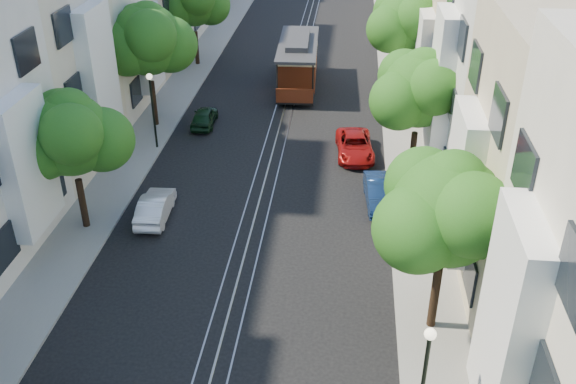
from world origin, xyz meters
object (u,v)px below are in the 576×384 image
(tree_e_d, at_px, (407,22))
(lamp_west, at_px, (152,100))
(cable_car, at_px, (298,61))
(parked_car_w_mid, at_px, (155,207))
(tree_w_b, at_px, (71,137))
(lamp_east, at_px, (425,371))
(parked_car_e_mid, at_px, (380,193))
(parked_car_e_far, at_px, (355,146))
(tree_w_c, at_px, (148,41))
(parked_car_w_far, at_px, (204,117))
(tree_e_b, at_px, (449,213))
(tree_w_d, at_px, (194,2))
(tree_e_c, at_px, (421,91))

(tree_e_d, bearing_deg, lamp_west, -146.50)
(cable_car, relative_size, parked_car_w_mid, 2.36)
(tree_e_d, distance_m, tree_w_b, 22.28)
(lamp_east, xyz_separation_m, parked_car_e_mid, (-0.70, 13.30, -2.26))
(parked_car_w_mid, bearing_deg, parked_car_e_far, -143.46)
(parked_car_e_mid, bearing_deg, lamp_west, 153.31)
(tree_w_c, distance_m, parked_car_e_mid, 15.54)
(tree_e_d, relative_size, lamp_east, 1.65)
(tree_e_d, relative_size, parked_car_e_far, 1.70)
(parked_car_e_mid, bearing_deg, cable_car, 103.69)
(lamp_east, xyz_separation_m, parked_car_e_far, (-1.90, 18.30, -2.29))
(tree_w_b, xyz_separation_m, parked_car_w_mid, (2.74, 1.15, -3.84))
(lamp_west, height_order, parked_car_w_mid, lamp_west)
(tree_e_d, distance_m, parked_car_e_mid, 14.43)
(parked_car_e_mid, relative_size, parked_car_e_far, 0.88)
(cable_car, height_order, parked_car_w_far, cable_car)
(tree_e_b, bearing_deg, cable_car, 106.19)
(tree_e_b, bearing_deg, tree_w_b, 160.85)
(lamp_east, bearing_deg, tree_w_b, 143.42)
(tree_e_b, distance_m, cable_car, 24.42)
(lamp_east, relative_size, cable_car, 0.52)
(lamp_east, relative_size, parked_car_e_mid, 1.17)
(tree_w_b, distance_m, lamp_west, 8.22)
(lamp_east, relative_size, lamp_west, 1.00)
(parked_car_e_far, bearing_deg, lamp_east, -89.14)
(tree_w_d, relative_size, lamp_east, 1.57)
(parked_car_w_mid, bearing_deg, parked_car_e_mid, -170.39)
(cable_car, bearing_deg, lamp_east, -80.38)
(lamp_west, relative_size, parked_car_w_mid, 1.22)
(lamp_west, xyz_separation_m, parked_car_e_far, (10.70, 0.30, -2.29))
(tree_e_b, bearing_deg, parked_car_e_mid, 101.29)
(tree_w_b, xyz_separation_m, lamp_west, (0.84, 8.02, -1.55))
(tree_e_d, relative_size, parked_car_w_mid, 2.01)
(tree_w_b, distance_m, parked_car_e_far, 14.73)
(tree_e_c, bearing_deg, tree_w_d, 131.99)
(tree_e_d, bearing_deg, parked_car_w_far, -154.33)
(parked_car_e_mid, xyz_separation_m, parked_car_w_far, (-10.00, 8.08, -0.05))
(parked_car_e_far, bearing_deg, tree_w_b, -149.28)
(tree_e_b, relative_size, tree_w_b, 1.07)
(tree_w_d, distance_m, lamp_east, 34.73)
(parked_car_e_far, bearing_deg, tree_w_d, 125.08)
(parked_car_e_far, bearing_deg, cable_car, 106.30)
(tree_w_c, bearing_deg, tree_e_c, -19.15)
(parked_car_e_mid, bearing_deg, tree_e_d, 77.95)
(tree_e_b, height_order, lamp_east, tree_e_b)
(tree_w_d, bearing_deg, tree_e_d, -19.15)
(tree_w_b, relative_size, parked_car_w_mid, 1.84)
(tree_e_d, xyz_separation_m, lamp_west, (-13.56, -8.98, -2.02))
(parked_car_w_far, bearing_deg, tree_w_d, -77.36)
(parked_car_e_far, bearing_deg, parked_car_e_mid, -81.57)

